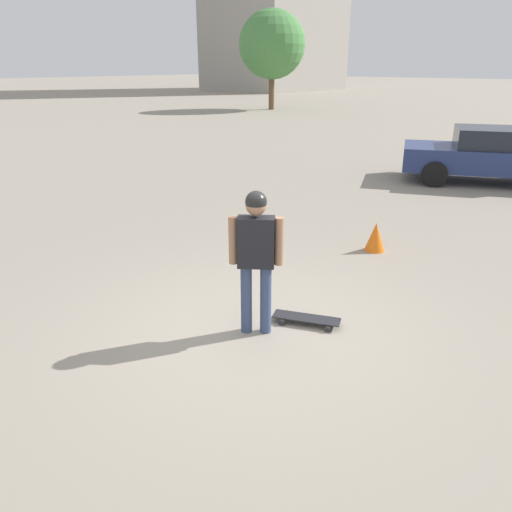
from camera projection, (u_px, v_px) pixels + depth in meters
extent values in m
plane|color=gray|center=(256.00, 331.00, 5.85)|extent=(220.00, 220.00, 0.00)
cylinder|color=#38476B|center=(246.00, 299.00, 5.71)|extent=(0.13, 0.13, 0.83)
cylinder|color=#38476B|center=(266.00, 300.00, 5.69)|extent=(0.13, 0.13, 0.83)
cube|color=black|center=(256.00, 242.00, 5.45)|extent=(0.44, 0.40, 0.57)
cylinder|color=#9E7051|center=(233.00, 240.00, 5.46)|extent=(0.10, 0.10, 0.54)
cylinder|color=#9E7051|center=(279.00, 241.00, 5.43)|extent=(0.10, 0.10, 0.54)
sphere|color=#9E7051|center=(256.00, 205.00, 5.30)|extent=(0.22, 0.22, 0.22)
sphere|color=black|center=(256.00, 202.00, 5.29)|extent=(0.23, 0.23, 0.23)
cube|color=#232328|center=(306.00, 318.00, 5.99)|extent=(0.83, 0.51, 0.01)
cylinder|color=#262628|center=(282.00, 322.00, 5.97)|extent=(0.08, 0.06, 0.07)
cylinder|color=#262628|center=(287.00, 313.00, 6.19)|extent=(0.08, 0.06, 0.07)
cylinder|color=#262628|center=(327.00, 329.00, 5.82)|extent=(0.08, 0.06, 0.07)
cylinder|color=#262628|center=(331.00, 319.00, 6.04)|extent=(0.08, 0.06, 0.07)
cube|color=navy|center=(487.00, 159.00, 12.96)|extent=(4.56, 3.35, 0.60)
cube|color=#1E232D|center=(495.00, 138.00, 12.74)|extent=(2.38, 2.26, 0.49)
cylinder|color=black|center=(434.00, 174.00, 12.59)|extent=(0.66, 0.44, 0.64)
cylinder|color=black|center=(432.00, 162.00, 14.22)|extent=(0.66, 0.44, 0.64)
cylinder|color=brown|center=(272.00, 90.00, 33.63)|extent=(0.38, 0.38, 2.57)
sphere|color=#478442|center=(272.00, 44.00, 32.62)|extent=(4.37, 4.37, 4.37)
cone|color=orange|center=(375.00, 237.00, 8.29)|extent=(0.34, 0.34, 0.48)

